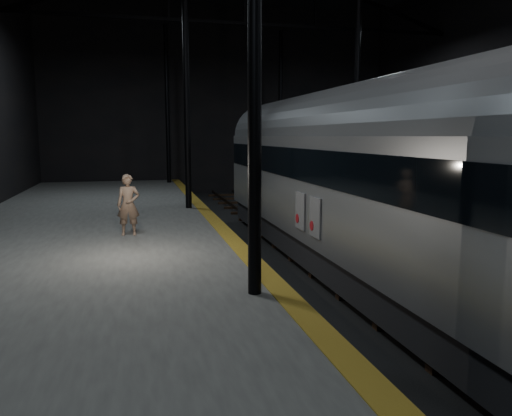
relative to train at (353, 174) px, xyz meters
name	(u,v)px	position (x,y,z in m)	size (l,w,h in m)	color
ground	(348,275)	(0.00, 0.10, -2.98)	(44.00, 44.00, 0.00)	black
platform_left	(78,275)	(-7.50, 0.10, -2.48)	(9.00, 43.80, 1.00)	#4A4A48
tactile_strip	(240,247)	(-3.25, 0.10, -1.98)	(0.50, 43.80, 0.01)	olive
track	(348,273)	(0.00, 0.10, -2.91)	(2.40, 43.00, 0.24)	#3F3328
train	(353,174)	(0.00, 0.00, 0.00)	(2.99, 19.99, 5.34)	gray
woman	(128,205)	(-6.23, 2.64, -1.04)	(0.69, 0.45, 1.89)	#96745C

